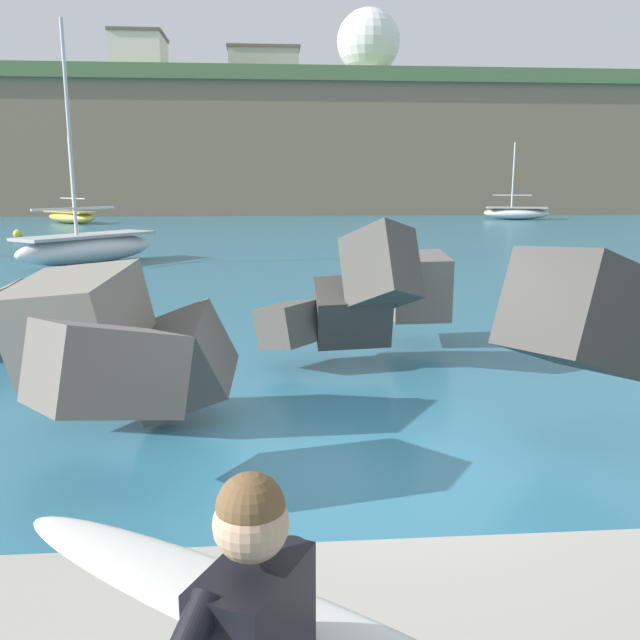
% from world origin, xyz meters
% --- Properties ---
extents(ground_plane, '(400.00, 400.00, 0.00)m').
position_xyz_m(ground_plane, '(0.00, 0.00, 0.00)').
color(ground_plane, '#2D6B84').
extents(breakwater_jetty, '(32.45, 8.16, 2.33)m').
position_xyz_m(breakwater_jetty, '(-2.01, 3.04, 1.04)').
color(breakwater_jetty, '#4C4944').
rests_on(breakwater_jetty, ground).
extents(boat_near_left, '(5.26, 3.25, 5.79)m').
position_xyz_m(boat_near_left, '(18.13, 44.68, 0.53)').
color(boat_near_left, beige).
rests_on(boat_near_left, ground).
extents(boat_near_right, '(4.96, 5.03, 5.91)m').
position_xyz_m(boat_near_right, '(-14.85, 42.33, 0.48)').
color(boat_near_right, '#EAC64C').
rests_on(boat_near_right, ground).
extents(boat_mid_left, '(4.64, 5.27, 7.98)m').
position_xyz_m(boat_mid_left, '(-7.36, 17.59, 0.59)').
color(boat_mid_left, white).
rests_on(boat_mid_left, ground).
extents(mooring_buoy_inner, '(0.44, 0.44, 0.44)m').
position_xyz_m(mooring_buoy_inner, '(-13.89, 29.29, 0.22)').
color(mooring_buoy_inner, yellow).
rests_on(mooring_buoy_inner, ground).
extents(mooring_buoy_middle, '(0.44, 0.44, 0.44)m').
position_xyz_m(mooring_buoy_middle, '(7.05, 37.75, 0.22)').
color(mooring_buoy_middle, '#E54C1E').
rests_on(mooring_buoy_middle, ground).
extents(headland_bluff, '(81.19, 38.16, 12.32)m').
position_xyz_m(headland_bluff, '(-5.45, 70.58, 6.18)').
color(headland_bluff, '#847056').
rests_on(headland_bluff, ground).
extents(radar_dome, '(6.89, 6.89, 9.01)m').
position_xyz_m(radar_dome, '(10.18, 70.31, 17.37)').
color(radar_dome, silver).
rests_on(radar_dome, headland_bluff).
extents(station_building_west, '(8.06, 5.94, 5.26)m').
position_xyz_m(station_building_west, '(-1.23, 73.79, 14.96)').
color(station_building_west, '#B2ADA3').
rests_on(station_building_west, headland_bluff).
extents(station_building_central, '(5.09, 6.22, 4.93)m').
position_xyz_m(station_building_central, '(-13.50, 65.30, 14.80)').
color(station_building_central, silver).
rests_on(station_building_central, headland_bluff).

